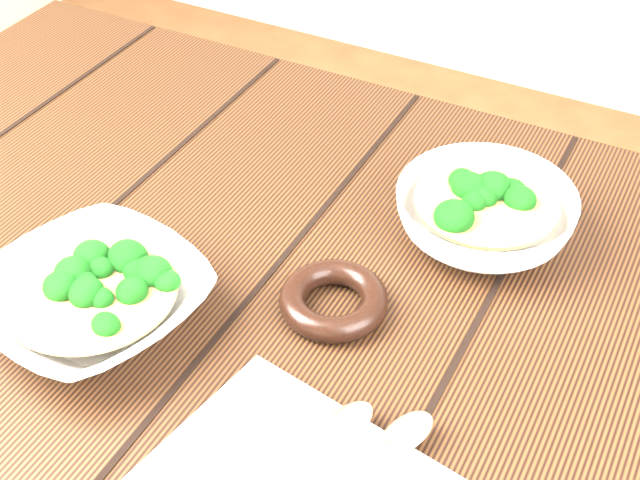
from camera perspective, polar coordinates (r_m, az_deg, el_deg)
table at (r=0.92m, az=-2.76°, el=-9.12°), size 1.20×0.80×0.75m
soup_bowl_front at (r=0.82m, az=-14.39°, el=-3.67°), size 0.24×0.24×0.06m
soup_bowl_back at (r=0.90m, az=10.48°, el=1.63°), size 0.23×0.23×0.06m
trivet at (r=0.82m, az=0.88°, el=-3.86°), size 0.12×0.12×0.02m
spoon_left at (r=0.70m, az=-0.24°, el=-13.30°), size 0.07×0.18×0.01m
spoon_right at (r=0.70m, az=3.53°, el=-13.77°), size 0.08×0.18×0.01m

